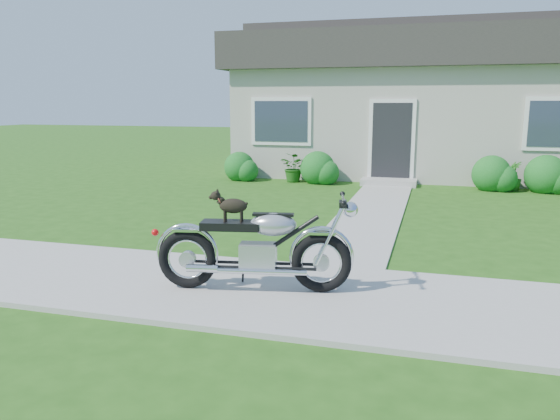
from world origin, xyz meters
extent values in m
plane|color=#235114|center=(0.00, 0.00, 0.00)|extent=(80.00, 80.00, 0.00)
cube|color=#9E9B93|center=(0.00, 0.00, 0.02)|extent=(24.00, 2.20, 0.04)
cube|color=#9E9B93|center=(-1.50, 5.00, 0.01)|extent=(1.20, 8.00, 0.03)
cube|color=#AEA99D|center=(0.00, 12.00, 1.50)|extent=(12.00, 6.00, 3.00)
cube|color=#2D2B28|center=(0.00, 12.00, 3.50)|extent=(12.60, 6.60, 1.00)
cube|color=#2D2B28|center=(0.00, 12.00, 4.20)|extent=(12.60, 2.00, 0.60)
cube|color=black|center=(-1.50, 8.97, 1.05)|extent=(1.00, 0.06, 2.10)
cube|color=#9E9B93|center=(-1.50, 8.62, 0.08)|extent=(1.40, 0.70, 0.16)
cube|color=#2D3847|center=(-4.50, 8.97, 1.60)|extent=(1.70, 0.05, 1.30)
sphere|color=#19601E|center=(-5.56, 8.50, 0.36)|extent=(0.84, 0.84, 0.84)
sphere|color=#19601E|center=(0.96, 8.50, 0.39)|extent=(0.92, 0.92, 0.92)
sphere|color=#19601E|center=(2.17, 8.50, 0.41)|extent=(0.97, 0.97, 0.97)
sphere|color=#19601E|center=(-3.36, 8.50, 0.39)|extent=(0.92, 0.92, 0.92)
imported|color=#1E5416|center=(-4.00, 8.55, 0.40)|extent=(0.92, 0.88, 0.79)
imported|color=#205C19|center=(1.47, 8.55, 0.36)|extent=(0.52, 0.52, 0.71)
torus|color=black|center=(-1.51, 0.08, 0.38)|extent=(0.68, 0.23, 0.67)
torus|color=black|center=(-2.98, -0.20, 0.38)|extent=(0.68, 0.23, 0.67)
cube|color=#AFB0B4|center=(-2.20, -0.05, 0.42)|extent=(0.44, 0.31, 0.30)
ellipsoid|color=#AFB0B4|center=(-2.03, -0.02, 0.79)|extent=(0.55, 0.38, 0.26)
cube|color=black|center=(-2.49, -0.11, 0.78)|extent=(0.69, 0.38, 0.09)
cube|color=silver|center=(-1.51, 0.08, 0.72)|extent=(0.32, 0.19, 0.03)
cube|color=silver|center=(-2.98, -0.20, 0.72)|extent=(0.32, 0.19, 0.03)
cylinder|color=silver|center=(-1.29, 0.12, 1.09)|extent=(0.14, 0.59, 0.03)
sphere|color=silver|center=(-1.21, 0.13, 0.98)|extent=(0.20, 0.20, 0.17)
cylinder|color=silver|center=(-2.17, -0.18, 0.29)|extent=(1.09, 0.26, 0.06)
ellipsoid|color=black|center=(-2.46, -0.10, 0.99)|extent=(0.33, 0.20, 0.16)
sphere|color=black|center=(-2.65, -0.14, 1.10)|extent=(0.12, 0.12, 0.10)
cylinder|color=black|center=(-2.56, -0.08, 0.88)|extent=(0.03, 0.03, 0.13)
cylinder|color=black|center=(-2.55, -0.16, 0.88)|extent=(0.03, 0.03, 0.13)
cylinder|color=black|center=(-2.38, -0.05, 0.88)|extent=(0.03, 0.03, 0.13)
cylinder|color=black|center=(-2.37, -0.12, 0.88)|extent=(0.03, 0.03, 0.13)
torus|color=#B74630|center=(-2.61, -0.13, 1.06)|extent=(0.06, 0.09, 0.08)
camera|label=1|loc=(-0.36, -5.58, 2.10)|focal=35.00mm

